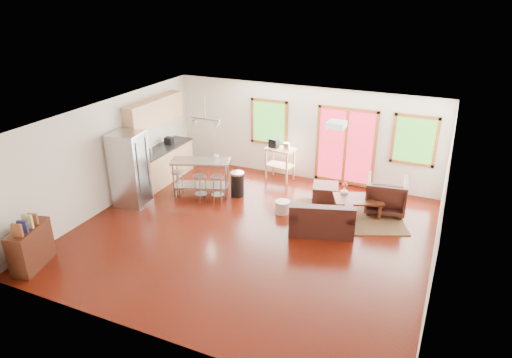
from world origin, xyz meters
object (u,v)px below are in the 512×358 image
at_px(armchair, 386,193).
at_px(refrigerator, 130,169).
at_px(loveseat, 321,220).
at_px(island, 201,171).
at_px(ottoman, 325,193).
at_px(rug, 349,216).
at_px(kitchen_cart, 279,153).
at_px(coffee_table, 358,200).

relative_size(armchair, refrigerator, 0.51).
relative_size(loveseat, island, 1.00).
height_order(ottoman, island, island).
bearing_deg(rug, kitchen_cart, 149.73).
bearing_deg(rug, refrigerator, -163.86).
bearing_deg(ottoman, rug, -38.40).
distance_m(refrigerator, kitchen_cart, 4.00).
xyz_separation_m(ottoman, kitchen_cart, (-1.55, 0.74, 0.59)).
height_order(coffee_table, island, island).
bearing_deg(island, kitchen_cart, 48.05).
bearing_deg(rug, loveseat, -113.25).
bearing_deg(island, rug, 4.79).
bearing_deg(coffee_table, loveseat, -116.64).
relative_size(rug, armchair, 2.51).
distance_m(ottoman, refrigerator, 4.89).
height_order(rug, armchair, armchair).
height_order(rug, island, island).
xyz_separation_m(loveseat, kitchen_cart, (-1.91, 2.34, 0.51)).
distance_m(rug, coffee_table, 0.42).
height_order(island, kitchen_cart, kitchen_cart).
distance_m(loveseat, island, 3.50).
relative_size(coffee_table, refrigerator, 0.70).
bearing_deg(loveseat, ottoman, 85.16).
relative_size(loveseat, coffee_table, 1.23).
distance_m(coffee_table, island, 4.02).
distance_m(island, kitchen_cart, 2.27).
relative_size(armchair, island, 0.60).
xyz_separation_m(coffee_table, ottoman, (-0.92, 0.48, -0.18)).
distance_m(loveseat, armchair, 1.96).
height_order(loveseat, island, island).
distance_m(rug, armchair, 1.04).
bearing_deg(refrigerator, rug, 8.36).
bearing_deg(island, armchair, 11.62).
relative_size(refrigerator, island, 1.16).
relative_size(rug, refrigerator, 1.29).
xyz_separation_m(rug, ottoman, (-0.78, 0.62, 0.20)).
distance_m(rug, island, 3.90).
bearing_deg(island, ottoman, 17.07).
xyz_separation_m(coffee_table, kitchen_cart, (-2.47, 1.22, 0.42)).
xyz_separation_m(armchair, island, (-4.54, -0.93, 0.17)).
xyz_separation_m(refrigerator, island, (1.29, 1.16, -0.28)).
relative_size(ottoman, refrigerator, 0.34).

